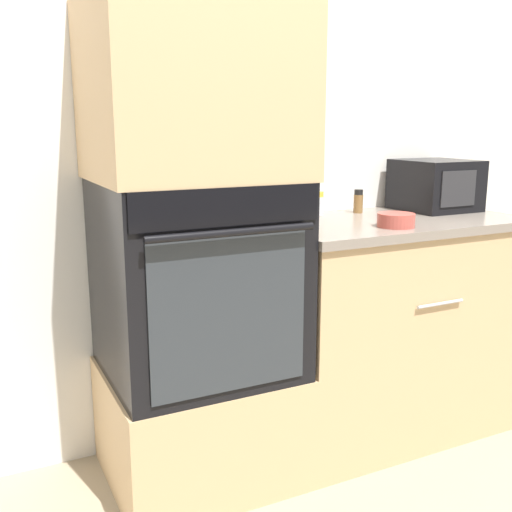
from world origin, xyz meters
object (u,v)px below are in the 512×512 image
microwave (435,185)px  bowl (396,220)px  condiment_jar_far (306,211)px  condiment_jar_mid (358,202)px  knife_block (286,200)px  condiment_jar_near (317,204)px  wall_oven (197,277)px

microwave → bowl: bearing=-147.3°
bowl → condiment_jar_far: size_ratio=1.20×
microwave → condiment_jar_mid: 0.38m
condiment_jar_mid → condiment_jar_far: size_ratio=0.86×
knife_block → condiment_jar_near: 0.21m
condiment_jar_near → bowl: bearing=-75.3°
bowl → condiment_jar_near: 0.41m
wall_oven → condiment_jar_mid: bearing=12.9°
wall_oven → microwave: microwave is taller
wall_oven → condiment_jar_near: bearing=18.8°
microwave → condiment_jar_near: size_ratio=3.23×
bowl → condiment_jar_near: size_ratio=1.42×
knife_block → bowl: (0.30, -0.32, -0.06)m
bowl → condiment_jar_mid: 0.38m
knife_block → condiment_jar_mid: knife_block is taller
wall_oven → knife_block: knife_block is taller
microwave → condiment_jar_far: 0.76m
microwave → condiment_jar_near: bearing=169.7°
knife_block → condiment_jar_far: size_ratio=1.74×
knife_block → condiment_jar_far: bearing=-85.8°
microwave → bowl: 0.55m
bowl → condiment_jar_near: bearing=104.7°
knife_block → bowl: size_ratio=1.46×
knife_block → condiment_jar_far: knife_block is taller
microwave → bowl: microwave is taller
bowl → condiment_jar_mid: (0.09, 0.37, 0.02)m
microwave → condiment_jar_mid: (-0.37, 0.07, -0.06)m
condiment_jar_far → knife_block: bearing=94.2°
wall_oven → condiment_jar_mid: 0.88m
wall_oven → knife_block: 0.52m
wall_oven → knife_block: size_ratio=3.39×
bowl → condiment_jar_mid: size_ratio=1.39×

